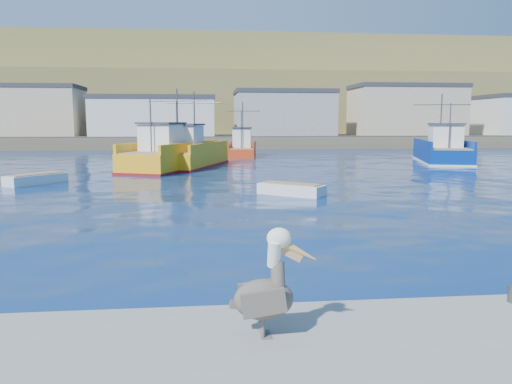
# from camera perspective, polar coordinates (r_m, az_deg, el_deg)

# --- Properties ---
(ground) EXTENTS (260.00, 260.00, 0.00)m
(ground) POSITION_cam_1_polar(r_m,az_deg,el_deg) (12.44, 6.31, -9.61)
(ground) COLOR #061E4E
(ground) RESTS_ON ground
(dock_bollards) EXTENTS (36.20, 0.20, 0.30)m
(dock_bollards) POSITION_cam_1_polar(r_m,az_deg,el_deg) (9.30, 14.61, -11.75)
(dock_bollards) COLOR #4C4C4C
(dock_bollards) RESTS_ON dock
(far_shore) EXTENTS (200.00, 81.00, 24.00)m
(far_shore) POSITION_cam_1_polar(r_m,az_deg,el_deg) (120.92, -4.83, 10.45)
(far_shore) COLOR brown
(far_shore) RESTS_ON ground
(trawler_yellow_a) EXTENTS (7.98, 12.11, 6.54)m
(trawler_yellow_a) POSITION_cam_1_polar(r_m,az_deg,el_deg) (40.70, -9.75, 4.08)
(trawler_yellow_a) COLOR #EFA414
(trawler_yellow_a) RESTS_ON ground
(trawler_yellow_b) EXTENTS (6.81, 11.26, 6.43)m
(trawler_yellow_b) POSITION_cam_1_polar(r_m,az_deg,el_deg) (42.62, -7.57, 4.24)
(trawler_yellow_b) COLOR #EFA414
(trawler_yellow_b) RESTS_ON ground
(trawler_blue) EXTENTS (6.67, 11.52, 6.46)m
(trawler_blue) POSITION_cam_1_polar(r_m,az_deg,el_deg) (49.95, 20.49, 4.36)
(trawler_blue) COLOR navy
(trawler_blue) RESTS_ON ground
(boat_orange) EXTENTS (3.83, 7.62, 5.95)m
(boat_orange) POSITION_cam_1_polar(r_m,az_deg,el_deg) (54.58, -1.57, 5.09)
(boat_orange) COLOR red
(boat_orange) RESTS_ON ground
(skiff_left) EXTENTS (3.27, 3.65, 0.79)m
(skiff_left) POSITION_cam_1_polar(r_m,az_deg,el_deg) (33.17, -23.84, 1.26)
(skiff_left) COLOR silver
(skiff_left) RESTS_ON ground
(skiff_mid) EXTENTS (3.48, 3.12, 0.76)m
(skiff_mid) POSITION_cam_1_polar(r_m,az_deg,el_deg) (25.92, 4.06, 0.19)
(skiff_mid) COLOR silver
(skiff_mid) RESTS_ON ground
(skiff_far) EXTENTS (3.28, 4.62, 0.95)m
(skiff_far) POSITION_cam_1_polar(r_m,az_deg,el_deg) (59.05, 21.59, 4.09)
(skiff_far) COLOR silver
(skiff_far) RESTS_ON ground
(pelican) EXTENTS (1.36, 0.56, 1.68)m
(pelican) POSITION_cam_1_polar(r_m,az_deg,el_deg) (7.72, 1.25, -11.15)
(pelican) COLOR #595451
(pelican) RESTS_ON dock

